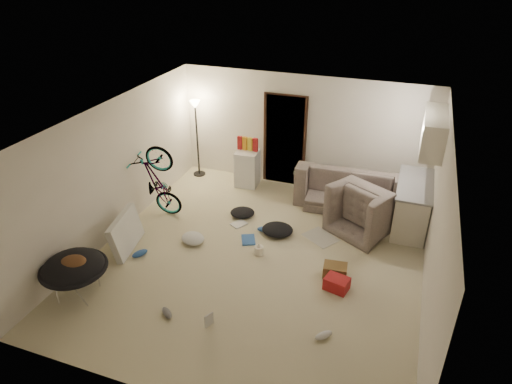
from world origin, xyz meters
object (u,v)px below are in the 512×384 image
(bicycle, at_px, (159,197))
(sofa, at_px, (350,190))
(floor_lamp, at_px, (196,122))
(tv_box, at_px, (126,233))
(mini_fridge, at_px, (247,168))
(drink_case_a, at_px, (335,271))
(armchair, at_px, (370,212))
(drink_case_b, at_px, (337,284))
(saucer_chair, at_px, (75,273))
(juicer, at_px, (259,250))
(kitchen_counter, at_px, (412,205))

(bicycle, bearing_deg, sofa, -67.03)
(floor_lamp, xyz_separation_m, tv_box, (0.10, -3.15, -0.98))
(mini_fridge, bearing_deg, drink_case_a, -49.28)
(armchair, height_order, bicycle, bicycle)
(tv_box, height_order, drink_case_b, tv_box)
(saucer_chair, xyz_separation_m, juicer, (2.29, 1.94, -0.33))
(armchair, height_order, drink_case_b, armchair)
(floor_lamp, height_order, kitchen_counter, floor_lamp)
(kitchen_counter, bearing_deg, tv_box, -152.15)
(sofa, xyz_separation_m, tv_box, (-3.49, -2.95, 0.00))
(sofa, distance_m, drink_case_b, 2.82)
(kitchen_counter, relative_size, bicycle, 0.93)
(kitchen_counter, relative_size, drink_case_b, 4.07)
(bicycle, relative_size, saucer_chair, 1.60)
(armchair, bearing_deg, saucer_chair, 71.06)
(kitchen_counter, bearing_deg, floor_lamp, 172.34)
(kitchen_counter, xyz_separation_m, bicycle, (-4.73, -1.31, -0.02))
(drink_case_a, distance_m, juicer, 1.39)
(kitchen_counter, height_order, juicer, kitchen_counter)
(armchair, bearing_deg, juicer, 71.92)
(kitchen_counter, bearing_deg, bicycle, -164.49)
(floor_lamp, xyz_separation_m, sofa, (3.59, -0.20, -0.98))
(floor_lamp, height_order, drink_case_a, floor_lamp)
(drink_case_b, bearing_deg, drink_case_a, 118.83)
(armchair, distance_m, bicycle, 4.10)
(sofa, relative_size, drink_case_b, 6.01)
(mini_fridge, bearing_deg, juicer, -68.56)
(drink_case_a, bearing_deg, sofa, 88.27)
(armchair, xyz_separation_m, bicycle, (-3.99, -0.94, 0.07))
(kitchen_counter, xyz_separation_m, sofa, (-1.24, 0.45, -0.12))
(drink_case_a, bearing_deg, drink_case_b, -80.17)
(drink_case_a, bearing_deg, mini_fridge, 128.19)
(drink_case_a, relative_size, juicer, 1.62)
(sofa, distance_m, saucer_chair, 5.52)
(saucer_chair, bearing_deg, kitchen_counter, 39.02)
(tv_box, bearing_deg, drink_case_b, -8.27)
(saucer_chair, xyz_separation_m, drink_case_a, (3.67, 1.80, -0.32))
(saucer_chair, bearing_deg, sofa, 50.83)
(mini_fridge, xyz_separation_m, drink_case_b, (2.60, -2.90, -0.30))
(mini_fridge, bearing_deg, armchair, -21.43)
(tv_box, relative_size, drink_case_b, 2.70)
(juicer, bearing_deg, armchair, 41.80)
(floor_lamp, relative_size, juicer, 7.71)
(sofa, bearing_deg, bicycle, 24.78)
(tv_box, distance_m, drink_case_a, 3.71)
(bicycle, relative_size, drink_case_a, 4.25)
(kitchen_counter, distance_m, bicycle, 4.91)
(sofa, bearing_deg, drink_case_a, 92.20)
(kitchen_counter, xyz_separation_m, tv_box, (-4.73, -2.50, -0.11))
(kitchen_counter, relative_size, armchair, 1.36)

